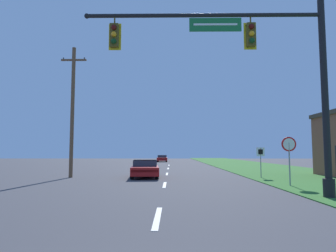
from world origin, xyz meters
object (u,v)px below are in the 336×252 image
object	(u,v)px
car_ahead	(145,169)
far_car	(162,158)
utility_pole_near	(72,109)
signal_mast	(264,71)
route_sign_post	(261,155)
stop_sign	(289,150)

from	to	relation	value
car_ahead	far_car	xyz separation A→B (m)	(0.12, 33.76, 0.00)
car_ahead	far_car	distance (m)	33.76
utility_pole_near	far_car	bearing A→B (deg)	81.18
car_ahead	utility_pole_near	distance (m)	6.62
signal_mast	car_ahead	bearing A→B (deg)	120.84
far_car	route_sign_post	world-z (taller)	route_sign_post
route_sign_post	far_car	bearing A→B (deg)	102.90
car_ahead	route_sign_post	bearing A→B (deg)	-2.51
route_sign_post	utility_pole_near	bearing A→B (deg)	179.05
route_sign_post	utility_pole_near	distance (m)	13.47
signal_mast	utility_pole_near	world-z (taller)	utility_pole_near
stop_sign	route_sign_post	distance (m)	4.93
far_car	route_sign_post	distance (m)	35.01
signal_mast	far_car	bearing A→B (deg)	97.18
signal_mast	far_car	xyz separation A→B (m)	(-5.42, 43.05, -4.36)
route_sign_post	car_ahead	bearing A→B (deg)	177.49
far_car	stop_sign	bearing A→B (deg)	-78.64
car_ahead	far_car	bearing A→B (deg)	89.79
far_car	stop_sign	distance (m)	39.84
far_car	utility_pole_near	size ratio (longest dim) A/B	0.46
car_ahead	route_sign_post	xyz separation A→B (m)	(7.93, -0.35, 0.92)
route_sign_post	utility_pole_near	xyz separation A→B (m)	(-13.07, 0.22, 3.24)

